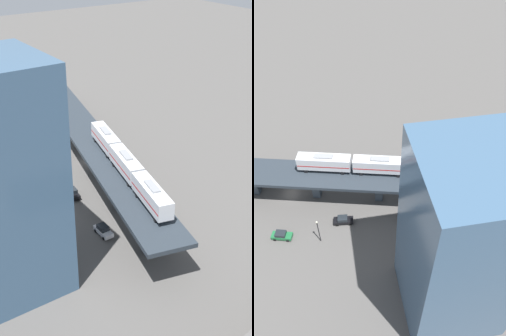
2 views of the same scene
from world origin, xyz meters
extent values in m
plane|color=#514F4C|center=(0.00, 0.00, 0.00)|extent=(400.00, 400.00, 0.00)
cube|color=#283039|center=(0.00, 0.00, 7.04)|extent=(30.16, 91.34, 0.80)
cube|color=#333D47|center=(-9.21, -37.38, 3.32)|extent=(2.18, 2.18, 6.64)
cube|color=#333D47|center=(-5.62, -22.82, 3.32)|extent=(2.18, 2.18, 6.64)
cube|color=#333D47|center=(-2.03, -8.25, 3.32)|extent=(2.18, 2.18, 6.64)
cube|color=#333D47|center=(1.55, 6.31, 3.32)|extent=(2.18, 2.18, 6.64)
cube|color=#333D47|center=(5.14, 20.88, 3.32)|extent=(2.18, 2.18, 6.64)
cube|color=#333D47|center=(8.73, 35.44, 3.32)|extent=(2.18, 2.18, 6.64)
cube|color=silver|center=(0.80, 9.11, 9.98)|extent=(5.59, 12.32, 3.10)
cube|color=#B21E1E|center=(0.80, 9.11, 9.68)|extent=(5.57, 12.10, 0.24)
cube|color=gray|center=(0.80, 9.11, 11.71)|extent=(2.36, 4.41, 0.36)
cylinder|color=black|center=(-1.36, 5.32, 7.86)|extent=(0.41, 0.87, 0.84)
cylinder|color=black|center=(0.95, 4.75, 7.86)|extent=(0.41, 0.87, 0.84)
cylinder|color=black|center=(0.65, 13.47, 7.86)|extent=(0.41, 0.87, 0.84)
cylinder|color=black|center=(2.96, 12.91, 7.86)|extent=(0.41, 0.87, 0.84)
cube|color=silver|center=(3.82, 21.35, 9.98)|extent=(5.59, 12.32, 3.10)
cube|color=#B21E1E|center=(3.82, 21.35, 9.68)|extent=(5.57, 12.10, 0.24)
cube|color=gray|center=(3.82, 21.35, 11.71)|extent=(2.36, 4.41, 0.36)
cylinder|color=black|center=(1.66, 17.55, 7.86)|extent=(0.41, 0.87, 0.84)
cylinder|color=black|center=(3.97, 16.98, 7.86)|extent=(0.41, 0.87, 0.84)
cylinder|color=black|center=(3.67, 25.71, 7.86)|extent=(0.41, 0.87, 0.84)
cylinder|color=black|center=(5.98, 25.14, 7.86)|extent=(0.41, 0.87, 0.84)
cube|color=silver|center=(6.83, 33.58, 9.98)|extent=(5.59, 12.32, 3.10)
cube|color=#B21E1E|center=(6.83, 33.58, 9.68)|extent=(5.57, 12.10, 0.24)
cube|color=gray|center=(6.83, 33.58, 11.71)|extent=(2.36, 4.41, 0.36)
cylinder|color=black|center=(4.67, 29.79, 7.86)|extent=(0.41, 0.87, 0.84)
cylinder|color=black|center=(6.98, 29.22, 7.86)|extent=(0.41, 0.87, 0.84)
cylinder|color=black|center=(6.68, 37.94, 7.86)|extent=(0.41, 0.87, 0.84)
cylinder|color=black|center=(8.99, 37.37, 7.86)|extent=(0.41, 0.87, 0.84)
cube|color=#8C7251|center=(-6.12, -34.87, 8.69)|extent=(3.39, 3.39, 2.50)
pyramid|color=#4C4742|center=(-6.12, -34.87, 10.39)|extent=(3.90, 3.90, 0.90)
cube|color=#1E6638|center=(12.52, -1.68, 0.73)|extent=(2.85, 4.71, 0.80)
cube|color=#1E2328|center=(12.49, -1.82, 1.51)|extent=(2.14, 2.54, 0.76)
cylinder|color=black|center=(11.34, -2.85, 0.33)|extent=(0.40, 0.70, 0.66)
cylinder|color=black|center=(12.99, -3.28, 0.33)|extent=(0.40, 0.70, 0.66)
cylinder|color=black|center=(12.06, -0.08, 0.33)|extent=(0.40, 0.70, 0.66)
cylinder|color=black|center=(13.71, -0.51, 0.33)|extent=(0.40, 0.70, 0.66)
cube|color=black|center=(10.78, 11.79, 0.73)|extent=(2.22, 4.56, 0.80)
cube|color=#1E2328|center=(10.77, 11.64, 1.51)|extent=(1.85, 2.35, 0.76)
cylinder|color=black|center=(9.79, 10.45, 0.33)|extent=(0.30, 0.68, 0.66)
cylinder|color=black|center=(11.49, 10.29, 0.33)|extent=(0.30, 0.68, 0.66)
cylinder|color=black|center=(10.07, 13.30, 0.33)|extent=(0.30, 0.68, 0.66)
cylinder|color=black|center=(11.77, 13.13, 0.33)|extent=(0.30, 0.68, 0.66)
cube|color=silver|center=(12.50, 26.74, 0.73)|extent=(1.81, 4.40, 0.80)
cube|color=#1E2328|center=(12.50, 26.59, 1.51)|extent=(1.64, 2.20, 0.76)
cylinder|color=black|center=(11.65, 25.31, 0.33)|extent=(0.24, 0.66, 0.66)
cylinder|color=black|center=(13.36, 25.31, 0.33)|extent=(0.24, 0.66, 0.66)
cylinder|color=black|center=(11.65, 28.17, 0.33)|extent=(0.24, 0.66, 0.66)
cylinder|color=black|center=(13.36, 28.17, 0.33)|extent=(0.24, 0.66, 0.66)
cube|color=#333338|center=(-5.35, -1.80, 1.65)|extent=(2.95, 2.91, 2.30)
cube|color=#2D333D|center=(-7.44, -4.73, 1.85)|extent=(4.90, 5.57, 2.70)
cylinder|color=black|center=(-4.54, -2.38, 0.50)|extent=(0.87, 1.02, 1.00)
cylinder|color=black|center=(-6.16, -1.22, 0.50)|extent=(0.87, 1.02, 1.00)
cylinder|color=black|center=(-7.51, -6.60, 0.50)|extent=(0.87, 1.02, 1.00)
cylinder|color=black|center=(-9.19, -5.40, 0.50)|extent=(0.87, 1.02, 1.00)
cylinder|color=black|center=(14.67, 6.47, 3.25)|extent=(0.20, 0.20, 6.50)
sphere|color=beige|center=(14.67, 6.47, 6.72)|extent=(0.44, 0.44, 0.44)
camera|label=1|loc=(48.69, 87.30, 51.13)|focal=50.00mm
camera|label=2|loc=(55.18, 12.39, 61.02)|focal=35.00mm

